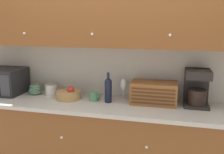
{
  "coord_description": "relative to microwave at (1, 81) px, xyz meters",
  "views": [
    {
      "loc": [
        0.6,
        -2.71,
        1.77
      ],
      "look_at": [
        0.0,
        -0.21,
        1.19
      ],
      "focal_mm": 40.0,
      "sensor_mm": 36.0,
      "label": 1
    }
  ],
  "objects": [
    {
      "name": "wall_back",
      "position": [
        1.35,
        0.26,
        0.22
      ],
      "size": [
        5.77,
        0.06,
        2.6
      ],
      "color": "beige",
      "rests_on": "ground_plane"
    },
    {
      "name": "upper_cabinets",
      "position": [
        1.52,
        0.04,
        0.81
      ],
      "size": [
        3.37,
        0.39,
        0.75
      ],
      "color": "brown",
      "rests_on": "backsplash_panel"
    },
    {
      "name": "wine_glass",
      "position": [
        1.46,
        0.1,
        0.01
      ],
      "size": [
        0.07,
        0.07,
        0.23
      ],
      "color": "silver",
      "rests_on": "counter_unit"
    },
    {
      "name": "fruit_basket",
      "position": [
        0.87,
        -0.03,
        -0.1
      ],
      "size": [
        0.27,
        0.27,
        0.15
      ],
      "color": "#A87F4C",
      "rests_on": "counter_unit"
    },
    {
      "name": "storage_canister",
      "position": [
        0.61,
        0.07,
        -0.08
      ],
      "size": [
        0.14,
        0.14,
        0.13
      ],
      "color": "silver",
      "rests_on": "counter_unit"
    },
    {
      "name": "counter_unit",
      "position": [
        1.35,
        -0.07,
        -0.61
      ],
      "size": [
        3.39,
        0.63,
        0.93
      ],
      "color": "brown",
      "rests_on": "ground_plane"
    },
    {
      "name": "bowl_stack_on_counter",
      "position": [
        0.41,
        0.05,
        -0.09
      ],
      "size": [
        0.16,
        0.16,
        0.12
      ],
      "color": "slate",
      "rests_on": "counter_unit"
    },
    {
      "name": "wine_bottle",
      "position": [
        1.33,
        -0.04,
        -0.01
      ],
      "size": [
        0.08,
        0.08,
        0.32
      ],
      "color": "black",
      "rests_on": "counter_unit"
    },
    {
      "name": "coffee_maker",
      "position": [
        2.22,
        0.07,
        0.04
      ],
      "size": [
        0.24,
        0.26,
        0.37
      ],
      "color": "black",
      "rests_on": "counter_unit"
    },
    {
      "name": "backsplash_panel",
      "position": [
        1.35,
        0.22,
        0.14
      ],
      "size": [
        3.37,
        0.01,
        0.58
      ],
      "color": "#B7B2A8",
      "rests_on": "counter_unit"
    },
    {
      "name": "microwave",
      "position": [
        0.0,
        0.0,
        0.0
      ],
      "size": [
        0.54,
        0.38,
        0.3
      ],
      "color": "black",
      "rests_on": "counter_unit"
    },
    {
      "name": "mug",
      "position": [
        1.16,
        -0.03,
        -0.1
      ],
      "size": [
        0.11,
        0.1,
        0.09
      ],
      "color": "#4C845B",
      "rests_on": "counter_unit"
    },
    {
      "name": "bread_box",
      "position": [
        1.79,
        0.03,
        -0.03
      ],
      "size": [
        0.47,
        0.26,
        0.23
      ],
      "color": "brown",
      "rests_on": "counter_unit"
    }
  ]
}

